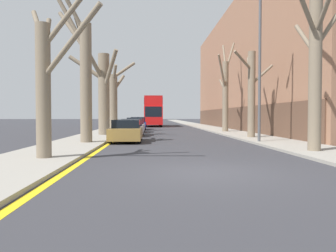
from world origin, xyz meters
TOP-DOWN VIEW (x-y plane):
  - ground_plane at (0.00, 0.00)m, footprint 300.00×300.00m
  - sidewalk_left at (-5.84, 50.00)m, footprint 3.24×120.00m
  - sidewalk_right at (5.84, 50.00)m, footprint 3.24×120.00m
  - building_facade_right at (12.44, 28.93)m, footprint 10.08×44.15m
  - kerb_line_stripe at (-4.04, 50.00)m, footprint 0.24×120.00m
  - street_tree_left_0 at (-5.32, 2.66)m, footprint 3.13×2.62m
  - street_tree_left_1 at (-5.39, 9.56)m, footprint 2.26×2.27m
  - street_tree_left_2 at (-5.39, 16.85)m, footprint 4.10×2.14m
  - street_tree_left_3 at (-5.37, 24.13)m, footprint 2.65×2.96m
  - street_tree_right_0 at (5.35, 4.47)m, footprint 3.41×5.09m
  - street_tree_right_1 at (5.41, 13.42)m, footprint 3.06×3.48m
  - street_tree_right_2 at (5.48, 21.83)m, footprint 2.37×3.31m
  - double_decker_bus at (-1.32, 40.55)m, footprint 2.59×10.19m
  - parked_car_0 at (-3.13, 11.15)m, footprint 1.87×4.34m
  - parked_car_1 at (-3.13, 17.09)m, footprint 1.78×4.14m
  - parked_car_2 at (-3.13, 22.48)m, footprint 1.73×4.20m
  - parked_car_3 at (-3.13, 29.09)m, footprint 1.80×4.16m
  - lamp_post at (4.62, 9.59)m, footprint 1.40×0.20m

SIDE VIEW (x-z plane):
  - ground_plane at x=0.00m, z-range 0.00..0.00m
  - kerb_line_stripe at x=-4.04m, z-range 0.00..0.01m
  - sidewalk_left at x=-5.84m, z-range 0.00..0.12m
  - sidewalk_right at x=5.84m, z-range 0.00..0.12m
  - parked_car_1 at x=-3.13m, z-range -0.04..1.32m
  - parked_car_0 at x=-3.13m, z-range -0.03..1.33m
  - parked_car_2 at x=-3.13m, z-range -0.04..1.39m
  - parked_car_3 at x=-3.13m, z-range -0.04..1.42m
  - double_decker_bus at x=-1.32m, z-range 0.30..4.68m
  - street_tree_left_0 at x=-5.32m, z-range -0.05..5.71m
  - street_tree_right_1 at x=5.41m, z-range 0.22..6.33m
  - street_tree_left_3 at x=-5.37m, z-range -0.29..6.92m
  - street_tree_left_2 at x=-5.39m, z-range 0.23..6.87m
  - street_tree_right_2 at x=5.48m, z-range -0.52..8.33m
  - street_tree_left_1 at x=-5.39m, z-range -0.32..8.28m
  - street_tree_right_0 at x=5.35m, z-range -0.40..8.81m
  - lamp_post at x=4.62m, z-range 0.47..9.80m
  - building_facade_right at x=12.44m, z-range -0.01..14.29m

